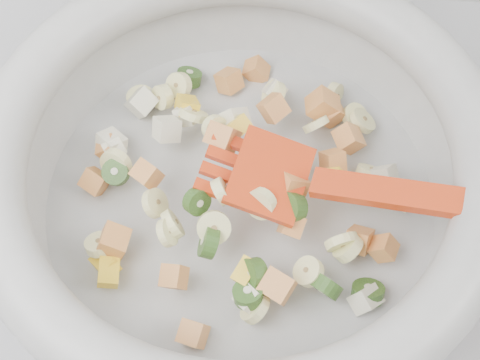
{
  "coord_description": "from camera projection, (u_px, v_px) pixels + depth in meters",
  "views": [
    {
      "loc": [
        0.2,
        1.15,
        1.47
      ],
      "look_at": [
        0.18,
        1.46,
        0.95
      ],
      "focal_mm": 55.0,
      "sensor_mm": 36.0,
      "label": 1
    }
  ],
  "objects": [
    {
      "name": "counter",
      "position": [
        114.0,
        358.0,
        1.04
      ],
      "size": [
        2.0,
        0.6,
        0.9
      ],
      "primitive_type": "cube",
      "color": "#9D9DA2",
      "rests_on": "ground"
    },
    {
      "name": "mixing_bowl",
      "position": [
        241.0,
        170.0,
        0.59
      ],
      "size": [
        0.49,
        0.43,
        0.13
      ],
      "color": "#B9B9B7",
      "rests_on": "counter"
    }
  ]
}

